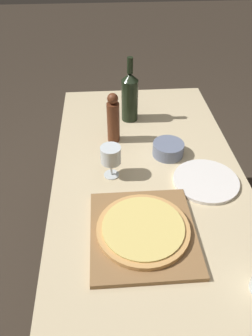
% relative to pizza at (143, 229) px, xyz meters
% --- Properties ---
extents(ground_plane, '(12.00, 12.00, 0.00)m').
position_rel_pizza_xyz_m(ground_plane, '(0.06, 0.27, -0.75)').
color(ground_plane, '#382D23').
extents(dining_table, '(0.78, 1.59, 0.72)m').
position_rel_pizza_xyz_m(dining_table, '(0.06, 0.27, -0.12)').
color(dining_table, '#CCB78E').
rests_on(dining_table, ground_plane).
extents(cutting_board, '(0.35, 0.38, 0.02)m').
position_rel_pizza_xyz_m(cutting_board, '(0.00, -0.00, -0.02)').
color(cutting_board, olive).
rests_on(cutting_board, dining_table).
extents(pizza, '(0.31, 0.31, 0.02)m').
position_rel_pizza_xyz_m(pizza, '(0.00, 0.00, 0.00)').
color(pizza, tan).
rests_on(pizza, cutting_board).
extents(wine_bottle, '(0.08, 0.08, 0.32)m').
position_rel_pizza_xyz_m(wine_bottle, '(0.02, 0.74, 0.10)').
color(wine_bottle, black).
rests_on(wine_bottle, dining_table).
extents(pepper_mill, '(0.06, 0.06, 0.24)m').
position_rel_pizza_xyz_m(pepper_mill, '(-0.07, 0.56, 0.08)').
color(pepper_mill, '#5B2D19').
rests_on(pepper_mill, dining_table).
extents(wine_glass, '(0.08, 0.08, 0.14)m').
position_rel_pizza_xyz_m(wine_glass, '(-0.09, 0.31, 0.07)').
color(wine_glass, silver).
rests_on(wine_glass, dining_table).
extents(small_bowl, '(0.14, 0.14, 0.06)m').
position_rel_pizza_xyz_m(small_bowl, '(0.16, 0.43, -0.00)').
color(small_bowl, slate).
rests_on(small_bowl, dining_table).
extents(dinner_plate, '(0.26, 0.26, 0.01)m').
position_rel_pizza_xyz_m(dinner_plate, '(0.28, 0.24, -0.02)').
color(dinner_plate, white).
rests_on(dinner_plate, dining_table).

